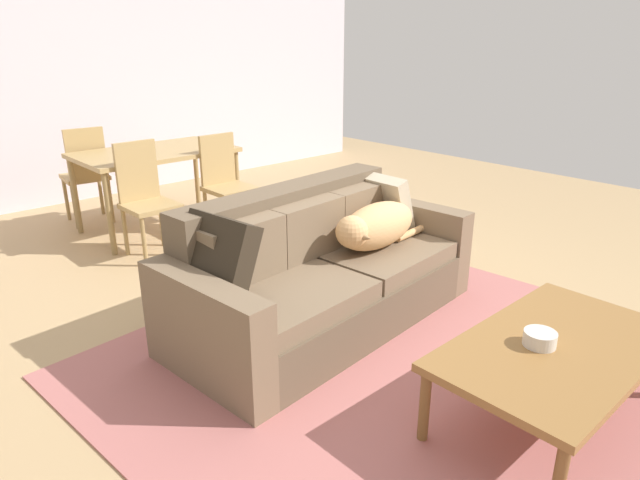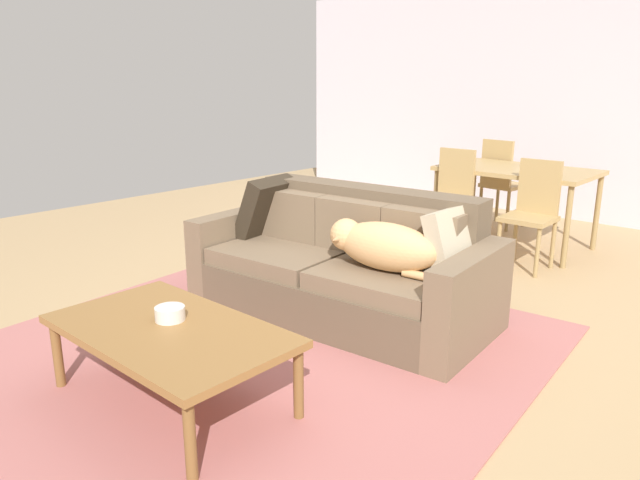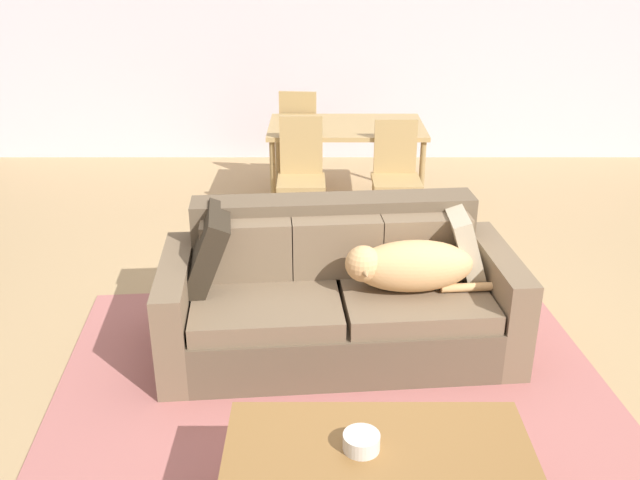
% 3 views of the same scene
% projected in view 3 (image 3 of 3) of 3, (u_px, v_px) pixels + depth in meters
% --- Properties ---
extents(ground_plane, '(10.00, 10.00, 0.00)m').
position_uv_depth(ground_plane, '(359.00, 341.00, 4.32)').
color(ground_plane, tan).
extents(back_partition, '(8.00, 0.12, 2.70)m').
position_uv_depth(back_partition, '(341.00, 35.00, 7.44)').
color(back_partition, silver).
rests_on(back_partition, ground).
extents(area_rug, '(3.35, 3.62, 0.01)m').
position_uv_depth(area_rug, '(341.00, 444.00, 3.43)').
color(area_rug, '#AE6561').
rests_on(area_rug, ground).
extents(couch, '(2.14, 1.11, 0.86)m').
position_uv_depth(couch, '(335.00, 296.00, 4.17)').
color(couch, brown).
rests_on(couch, ground).
extents(dog_on_left_cushion, '(0.87, 0.38, 0.30)m').
position_uv_depth(dog_on_left_cushion, '(405.00, 266.00, 3.96)').
color(dog_on_left_cushion, tan).
rests_on(dog_on_left_cushion, couch).
extents(throw_pillow_by_left_arm, '(0.35, 0.50, 0.48)m').
position_uv_depth(throw_pillow_by_left_arm, '(204.00, 250.00, 4.03)').
color(throw_pillow_by_left_arm, '#2D2419').
rests_on(throw_pillow_by_left_arm, couch).
extents(throw_pillow_by_right_arm, '(0.23, 0.42, 0.43)m').
position_uv_depth(throw_pillow_by_right_arm, '(462.00, 243.00, 4.16)').
color(throw_pillow_by_right_arm, '#BCAE90').
rests_on(throw_pillow_by_right_arm, couch).
extents(coffee_table, '(1.26, 0.73, 0.42)m').
position_uv_depth(coffee_table, '(377.00, 466.00, 2.76)').
color(coffee_table, olive).
rests_on(coffee_table, ground).
extents(bowl_on_coffee_table, '(0.15, 0.15, 0.07)m').
position_uv_depth(bowl_on_coffee_table, '(359.00, 442.00, 2.79)').
color(bowl_on_coffee_table, silver).
rests_on(bowl_on_coffee_table, coffee_table).
extents(dining_table, '(1.39, 0.87, 0.76)m').
position_uv_depth(dining_table, '(343.00, 132.00, 6.25)').
color(dining_table, tan).
rests_on(dining_table, ground).
extents(dining_chair_near_left, '(0.41, 0.41, 0.96)m').
position_uv_depth(dining_chair_near_left, '(298.00, 170.00, 5.80)').
color(dining_chair_near_left, tan).
rests_on(dining_chair_near_left, ground).
extents(dining_chair_near_right, '(0.40, 0.40, 0.93)m').
position_uv_depth(dining_chair_near_right, '(393.00, 171.00, 5.81)').
color(dining_chair_near_right, tan).
rests_on(dining_chair_near_right, ground).
extents(dining_chair_far_left, '(0.44, 0.44, 0.96)m').
position_uv_depth(dining_chair_far_left, '(297.00, 133.00, 6.87)').
color(dining_chair_far_left, tan).
rests_on(dining_chair_far_left, ground).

